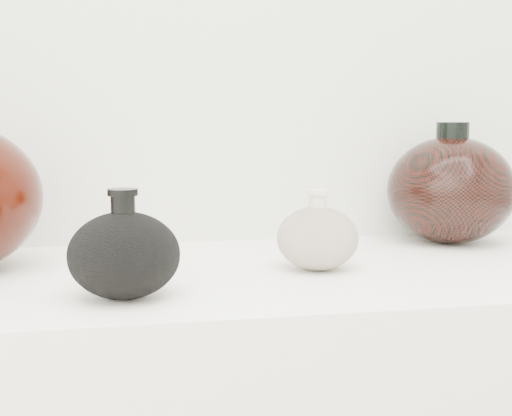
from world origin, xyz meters
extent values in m
cube|color=silver|center=(0.00, 1.21, 1.30)|extent=(3.00, 0.02, 2.60)
cube|color=white|center=(0.00, 0.95, 0.89)|extent=(1.20, 0.50, 0.03)
ellipsoid|color=black|center=(-0.18, 0.82, 0.95)|extent=(0.17, 0.17, 0.10)
cylinder|color=black|center=(-0.18, 0.82, 1.01)|extent=(0.04, 0.04, 0.03)
cylinder|color=black|center=(-0.18, 0.82, 1.03)|extent=(0.05, 0.05, 0.01)
ellipsoid|color=beige|center=(0.09, 0.93, 0.94)|extent=(0.15, 0.15, 0.09)
cylinder|color=beige|center=(0.09, 0.93, 1.00)|extent=(0.03, 0.03, 0.03)
cylinder|color=beige|center=(0.09, 0.93, 1.01)|extent=(0.04, 0.04, 0.01)
ellipsoid|color=black|center=(0.38, 1.10, 0.99)|extent=(0.27, 0.27, 0.18)
cylinder|color=black|center=(0.38, 1.10, 1.09)|extent=(0.07, 0.07, 0.03)
camera|label=1|loc=(-0.19, -0.02, 1.11)|focal=50.00mm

